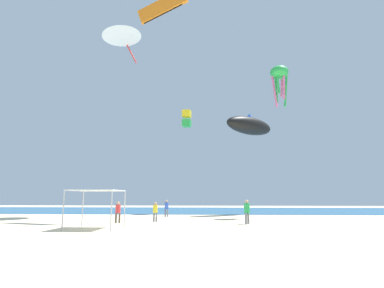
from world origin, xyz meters
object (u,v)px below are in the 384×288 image
kite_delta_white (122,33)px  kite_parafoil_orange (162,7)px  person_rightmost (155,210)px  person_leftmost (247,210)px  kite_inflatable_black (250,126)px  kite_octopus_green (279,74)px  person_near_tent (118,210)px  canopy_tent (97,192)px  person_central (167,207)px  kite_box_yellow (187,119)px

kite_delta_white → kite_parafoil_orange: bearing=68.3°
person_rightmost → kite_parafoil_orange: size_ratio=0.29×
person_leftmost → kite_delta_white: bearing=-86.9°
kite_inflatable_black → kite_octopus_green: bearing=-94.8°
person_near_tent → canopy_tent: bearing=-85.8°
person_central → kite_inflatable_black: 14.18m
person_leftmost → kite_box_yellow: size_ratio=0.82×
person_near_tent → kite_inflatable_black: bearing=51.9°
person_near_tent → kite_inflatable_black: 19.86m
kite_inflatable_black → person_leftmost: bearing=-139.5°
canopy_tent → person_near_tent: bearing=88.2°
canopy_tent → person_leftmost: size_ratio=1.70×
person_rightmost → kite_octopus_green: 20.23m
kite_delta_white → kite_inflatable_black: bearing=120.2°
kite_delta_white → kite_parafoil_orange: size_ratio=1.09×
person_near_tent → kite_box_yellow: 18.92m
canopy_tent → kite_parafoil_orange: size_ratio=0.56×
kite_delta_white → kite_box_yellow: kite_delta_white is taller
person_rightmost → canopy_tent: bearing=97.7°
person_rightmost → kite_parafoil_orange: bearing=-52.1°
person_near_tent → person_central: person_central is taller
person_near_tent → person_central: 8.23m
kite_delta_white → kite_box_yellow: (7.50, 5.19, -9.38)m
kite_inflatable_black → kite_delta_white: size_ratio=1.23×
canopy_tent → person_central: size_ratio=1.80×
kite_box_yellow → kite_parafoil_orange: bearing=-0.1°
person_leftmost → person_rightmost: 7.56m
kite_parafoil_orange → kite_box_yellow: (1.77, 10.16, -9.38)m
person_central → kite_box_yellow: kite_box_yellow is taller
person_leftmost → kite_delta_white: (-13.28, 9.98, 20.45)m
kite_delta_white → kite_parafoil_orange: kite_parafoil_orange is taller
person_rightmost → kite_octopus_green: kite_octopus_green is taller
person_central → kite_parafoil_orange: 20.76m
person_central → person_rightmost: (-0.03, -6.37, -0.06)m
person_central → kite_inflatable_black: bearing=59.5°
kite_inflatable_black → kite_delta_white: 19.08m
person_rightmost → kite_parafoil_orange: (-0.22, 3.13, 20.56)m
kite_inflatable_black → kite_octopus_green: 6.96m
kite_parafoil_orange → person_central: bearing=-83.5°
person_near_tent → kite_octopus_green: size_ratio=0.35×
kite_inflatable_black → kite_box_yellow: 8.28m
canopy_tent → kite_delta_white: 23.89m
person_leftmost → kite_octopus_green: 17.59m
person_rightmost → kite_delta_white: bearing=-19.8°
person_near_tent → kite_box_yellow: size_ratio=0.75×
person_leftmost → kite_inflatable_black: kite_inflatable_black is taller
person_leftmost → person_central: 11.01m
person_leftmost → kite_octopus_green: kite_octopus_green is taller
person_central → kite_inflatable_black: kite_inflatable_black is taller
person_central → kite_delta_white: (-5.99, 1.73, 20.50)m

